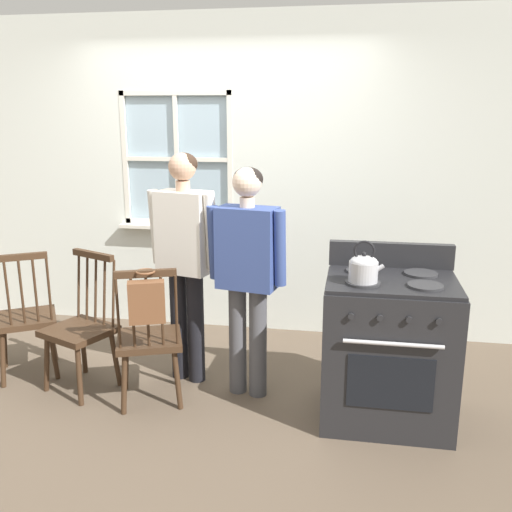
{
  "coord_description": "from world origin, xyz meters",
  "views": [
    {
      "loc": [
        1.09,
        -3.4,
        1.92
      ],
      "look_at": [
        0.47,
        0.11,
        1.0
      ],
      "focal_mm": 40.0,
      "sensor_mm": 36.0,
      "label": 1
    }
  ],
  "objects_px": {
    "chair_near_wall": "(82,329)",
    "chair_center_cluster": "(25,319)",
    "potted_plant": "(199,218)",
    "person_elderly_left": "(185,249)",
    "person_teen_center": "(247,263)",
    "handbag": "(147,301)",
    "kettle": "(364,267)",
    "chair_by_window": "(149,340)",
    "stove": "(388,348)"
  },
  "relations": [
    {
      "from": "person_teen_center",
      "to": "stove",
      "type": "bearing_deg",
      "value": 0.59
    },
    {
      "from": "chair_near_wall",
      "to": "kettle",
      "type": "xyz_separation_m",
      "value": [
        1.9,
        -0.18,
        0.59
      ]
    },
    {
      "from": "chair_by_window",
      "to": "person_teen_center",
      "type": "xyz_separation_m",
      "value": [
        0.62,
        0.22,
        0.5
      ]
    },
    {
      "from": "person_teen_center",
      "to": "kettle",
      "type": "xyz_separation_m",
      "value": [
        0.75,
        -0.3,
        0.09
      ]
    },
    {
      "from": "person_elderly_left",
      "to": "potted_plant",
      "type": "bearing_deg",
      "value": 114.5
    },
    {
      "from": "kettle",
      "to": "chair_by_window",
      "type": "bearing_deg",
      "value": 176.84
    },
    {
      "from": "chair_by_window",
      "to": "person_teen_center",
      "type": "relative_size",
      "value": 0.61
    },
    {
      "from": "person_elderly_left",
      "to": "potted_plant",
      "type": "distance_m",
      "value": 1.02
    },
    {
      "from": "chair_center_cluster",
      "to": "chair_by_window",
      "type": "bearing_deg",
      "value": 136.83
    },
    {
      "from": "chair_by_window",
      "to": "chair_center_cluster",
      "type": "height_order",
      "value": "same"
    },
    {
      "from": "chair_center_cluster",
      "to": "person_teen_center",
      "type": "height_order",
      "value": "person_teen_center"
    },
    {
      "from": "person_elderly_left",
      "to": "person_teen_center",
      "type": "xyz_separation_m",
      "value": [
        0.47,
        -0.14,
        -0.04
      ]
    },
    {
      "from": "chair_by_window",
      "to": "kettle",
      "type": "relative_size",
      "value": 3.9
    },
    {
      "from": "chair_by_window",
      "to": "chair_near_wall",
      "type": "distance_m",
      "value": 0.54
    },
    {
      "from": "kettle",
      "to": "person_teen_center",
      "type": "bearing_deg",
      "value": 158.43
    },
    {
      "from": "chair_near_wall",
      "to": "kettle",
      "type": "bearing_deg",
      "value": 18.23
    },
    {
      "from": "potted_plant",
      "to": "handbag",
      "type": "height_order",
      "value": "potted_plant"
    },
    {
      "from": "chair_center_cluster",
      "to": "person_elderly_left",
      "type": "distance_m",
      "value": 1.31
    },
    {
      "from": "chair_near_wall",
      "to": "chair_center_cluster",
      "type": "bearing_deg",
      "value": -169.26
    },
    {
      "from": "chair_center_cluster",
      "to": "kettle",
      "type": "bearing_deg",
      "value": 141.85
    },
    {
      "from": "person_elderly_left",
      "to": "kettle",
      "type": "bearing_deg",
      "value": -5.36
    },
    {
      "from": "kettle",
      "to": "chair_center_cluster",
      "type": "bearing_deg",
      "value": 173.0
    },
    {
      "from": "person_elderly_left",
      "to": "kettle",
      "type": "xyz_separation_m",
      "value": [
        1.22,
        -0.44,
        0.05
      ]
    },
    {
      "from": "chair_near_wall",
      "to": "person_teen_center",
      "type": "xyz_separation_m",
      "value": [
        1.16,
        0.11,
        0.5
      ]
    },
    {
      "from": "chair_center_cluster",
      "to": "person_elderly_left",
      "type": "xyz_separation_m",
      "value": [
        1.18,
        0.15,
        0.54
      ]
    },
    {
      "from": "potted_plant",
      "to": "person_elderly_left",
      "type": "bearing_deg",
      "value": -80.0
    },
    {
      "from": "stove",
      "to": "chair_by_window",
      "type": "bearing_deg",
      "value": -177.93
    },
    {
      "from": "person_elderly_left",
      "to": "chair_near_wall",
      "type": "bearing_deg",
      "value": -144.8
    },
    {
      "from": "chair_by_window",
      "to": "handbag",
      "type": "distance_m",
      "value": 0.43
    },
    {
      "from": "chair_center_cluster",
      "to": "kettle",
      "type": "height_order",
      "value": "kettle"
    },
    {
      "from": "chair_by_window",
      "to": "handbag",
      "type": "xyz_separation_m",
      "value": [
        0.08,
        -0.22,
        0.36
      ]
    },
    {
      "from": "chair_by_window",
      "to": "handbag",
      "type": "height_order",
      "value": "same"
    },
    {
      "from": "person_teen_center",
      "to": "potted_plant",
      "type": "distance_m",
      "value": 1.32
    },
    {
      "from": "chair_near_wall",
      "to": "chair_center_cluster",
      "type": "relative_size",
      "value": 1.0
    },
    {
      "from": "kettle",
      "to": "handbag",
      "type": "distance_m",
      "value": 1.32
    },
    {
      "from": "person_elderly_left",
      "to": "handbag",
      "type": "bearing_deg",
      "value": -82.42
    },
    {
      "from": "chair_near_wall",
      "to": "kettle",
      "type": "distance_m",
      "value": 2.0
    },
    {
      "from": "chair_near_wall",
      "to": "person_elderly_left",
      "type": "height_order",
      "value": "person_elderly_left"
    },
    {
      "from": "kettle",
      "to": "stove",
      "type": "bearing_deg",
      "value": 36.53
    },
    {
      "from": "chair_by_window",
      "to": "potted_plant",
      "type": "height_order",
      "value": "potted_plant"
    },
    {
      "from": "stove",
      "to": "kettle",
      "type": "xyz_separation_m",
      "value": [
        -0.18,
        -0.13,
        0.55
      ]
    },
    {
      "from": "chair_near_wall",
      "to": "potted_plant",
      "type": "height_order",
      "value": "potted_plant"
    },
    {
      "from": "potted_plant",
      "to": "stove",
      "type": "bearing_deg",
      "value": -39.91
    },
    {
      "from": "person_teen_center",
      "to": "handbag",
      "type": "xyz_separation_m",
      "value": [
        -0.54,
        -0.44,
        -0.15
      ]
    },
    {
      "from": "person_elderly_left",
      "to": "person_teen_center",
      "type": "bearing_deg",
      "value": -2.57
    },
    {
      "from": "chair_by_window",
      "to": "person_teen_center",
      "type": "distance_m",
      "value": 0.83
    },
    {
      "from": "stove",
      "to": "potted_plant",
      "type": "relative_size",
      "value": 4.85
    },
    {
      "from": "person_elderly_left",
      "to": "potted_plant",
      "type": "relative_size",
      "value": 7.33
    },
    {
      "from": "potted_plant",
      "to": "kettle",
      "type": "bearing_deg",
      "value": -46.04
    },
    {
      "from": "chair_near_wall",
      "to": "stove",
      "type": "height_order",
      "value": "stove"
    }
  ]
}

